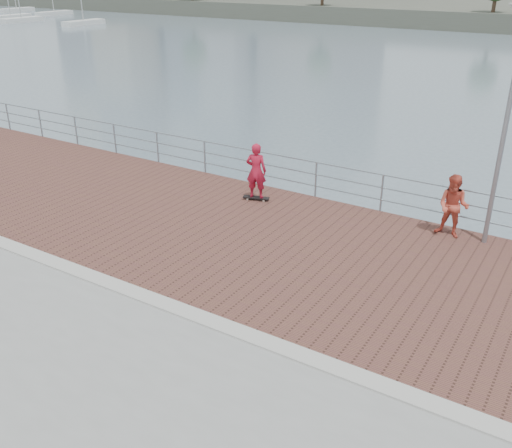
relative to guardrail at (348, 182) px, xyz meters
The scene contains 9 objects.
water 7.50m from the guardrail, 90.00° to the right, with size 400.00×400.00×0.00m, color slate.
brick_lane 3.47m from the guardrail, 90.00° to the right, with size 40.00×6.80×0.02m, color brown.
curb 7.03m from the guardrail, 90.00° to the right, with size 40.00×0.40×0.06m, color #B7B5AD.
guardrail is the anchor object (origin of this frame).
street_lamp 5.42m from the guardrail, 13.32° to the right, with size 0.44×1.27×6.00m.
skateboard 2.73m from the guardrail, 153.91° to the right, with size 0.80×0.42×0.09m.
skateboarder 2.67m from the guardrail, 153.91° to the right, with size 0.60×0.39×1.65m, color #BC1934.
bystander 3.18m from the guardrail, 10.98° to the right, with size 0.80×0.62×1.64m, color #D7543F.
marina 95.88m from the guardrail, 147.74° to the left, with size 32.22×19.85×10.48m.
Camera 1 is at (5.91, -7.45, 6.41)m, focal length 40.00 mm.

